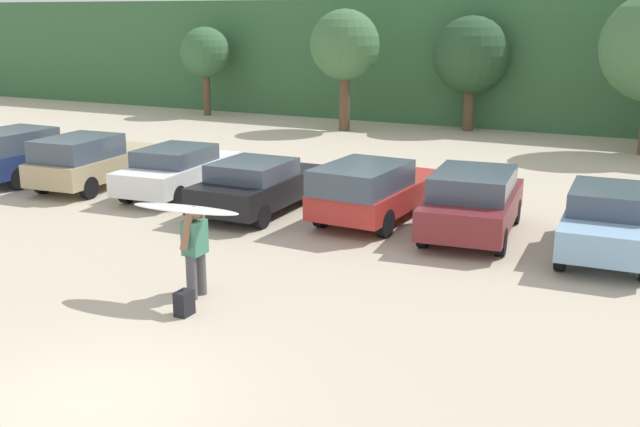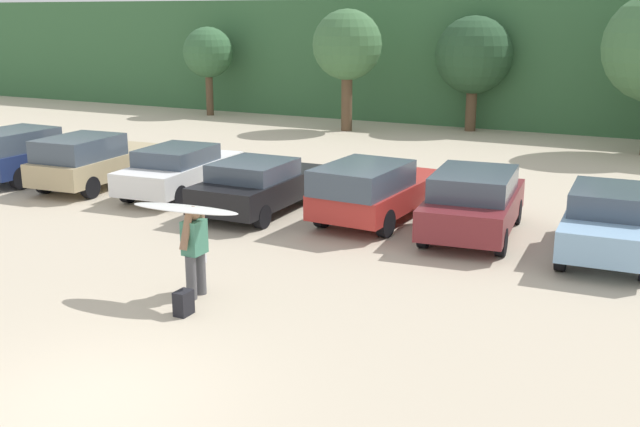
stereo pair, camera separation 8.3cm
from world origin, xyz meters
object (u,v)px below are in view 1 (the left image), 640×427
at_px(parked_car_navy, 28,152).
at_px(parked_car_sky_blue, 608,220).
at_px(parked_car_black, 258,185).
at_px(parked_car_red, 374,189).
at_px(parked_car_tan, 92,160).
at_px(parked_car_white, 179,169).
at_px(person_child, 198,259).
at_px(backpack_dropped, 184,303).
at_px(person_adult, 195,246).
at_px(surfboard_white, 185,209).
at_px(parked_car_maroon, 473,201).

bearing_deg(parked_car_navy, parked_car_sky_blue, -89.55).
distance_m(parked_car_black, parked_car_red, 3.19).
relative_size(parked_car_black, parked_car_red, 0.92).
relative_size(parked_car_tan, parked_car_white, 1.03).
bearing_deg(person_child, backpack_dropped, 112.29).
distance_m(person_adult, surfboard_white, 0.76).
height_order(parked_car_tan, person_adult, person_adult).
bearing_deg(parked_car_navy, parked_car_red, -87.88).
xyz_separation_m(parked_car_white, parked_car_red, (6.29, -0.13, 0.08)).
height_order(parked_car_white, person_adult, person_adult).
bearing_deg(parked_car_red, surfboard_white, 174.15).
distance_m(person_adult, person_child, 0.43).
bearing_deg(person_adult, parked_car_navy, -29.52).
bearing_deg(parked_car_white, parked_car_sky_blue, -97.09).
bearing_deg(person_child, surfboard_white, 93.60).
relative_size(parked_car_maroon, parked_car_sky_blue, 1.07).
height_order(parked_car_navy, person_child, parked_car_navy).
height_order(parked_car_black, backpack_dropped, parked_car_black).
height_order(parked_car_white, backpack_dropped, parked_car_white).
bearing_deg(parked_car_maroon, parked_car_navy, 84.70).
relative_size(person_adult, surfboard_white, 0.79).
distance_m(parked_car_navy, parked_car_tan, 2.66).
relative_size(parked_car_navy, parked_car_sky_blue, 1.09).
relative_size(parked_car_white, parked_car_sky_blue, 1.10).
height_order(parked_car_navy, parked_car_red, parked_car_navy).
distance_m(parked_car_navy, backpack_dropped, 13.34).
bearing_deg(backpack_dropped, person_child, 112.65).
distance_m(parked_car_sky_blue, backpack_dropped, 9.42).
height_order(parked_car_maroon, parked_car_sky_blue, parked_car_maroon).
bearing_deg(surfboard_white, person_child, -91.07).
distance_m(parked_car_tan, person_adult, 10.39).
height_order(parked_car_maroon, person_adult, person_adult).
xyz_separation_m(parked_car_sky_blue, person_adult, (-6.64, -6.12, 0.19)).
bearing_deg(parked_car_maroon, parked_car_white, 82.29).
relative_size(parked_car_navy, parked_car_black, 1.04).
height_order(parked_car_black, person_child, parked_car_black).
distance_m(parked_car_white, parked_car_sky_blue, 12.03).
relative_size(parked_car_sky_blue, backpack_dropped, 9.28).
bearing_deg(surfboard_white, parked_car_navy, -34.89).
height_order(parked_car_tan, person_child, parked_car_tan).
bearing_deg(parked_car_maroon, parked_car_tan, 84.65).
relative_size(parked_car_tan, person_adult, 2.68).
xyz_separation_m(parked_car_sky_blue, person_child, (-6.76, -5.89, -0.15)).
bearing_deg(parked_car_maroon, backpack_dropped, 149.88).
height_order(parked_car_white, parked_car_red, parked_car_red).
bearing_deg(surfboard_white, parked_car_red, -103.64).
relative_size(parked_car_tan, person_child, 4.07).
bearing_deg(parked_car_black, surfboard_white, -161.57).
bearing_deg(surfboard_white, parked_car_sky_blue, -142.16).
bearing_deg(parked_car_red, person_adult, 174.74).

